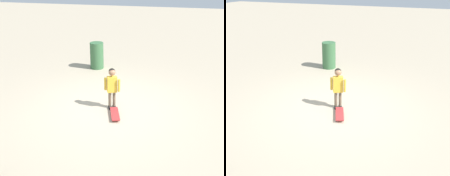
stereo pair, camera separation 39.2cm
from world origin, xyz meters
TOP-DOWN VIEW (x-y plane):
  - ground_plane at (0.00, 0.00)m, footprint 50.00×50.00m
  - child_person at (0.02, -0.03)m, footprint 0.25×0.41m
  - skateboard at (-0.36, -0.22)m, footprint 0.66×0.41m
  - trash_bin at (2.77, 1.39)m, footprint 0.48×0.48m

SIDE VIEW (x-z plane):
  - ground_plane at x=0.00m, z-range 0.00..0.00m
  - skateboard at x=-0.36m, z-range 0.02..0.10m
  - trash_bin at x=2.77m, z-range 0.00..0.95m
  - child_person at x=0.02m, z-range 0.13..1.19m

